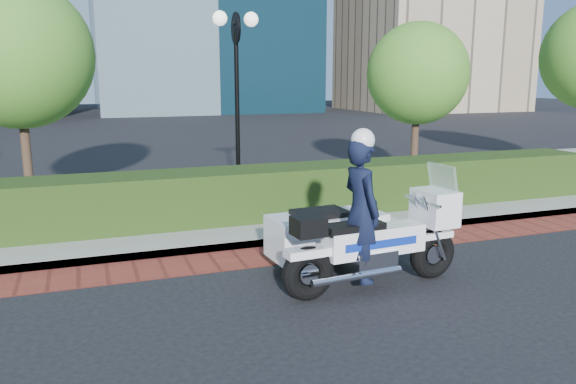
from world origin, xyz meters
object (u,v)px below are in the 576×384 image
object	(u,v)px
tree_c	(418,74)
police_motorcycle	(352,229)
lamppost	(237,77)
tree_b	(17,54)

from	to	relation	value
tree_c	police_motorcycle	world-z (taller)	tree_c
lamppost	tree_c	distance (m)	5.65
lamppost	tree_c	xyz separation A→B (m)	(5.50, 1.30, 0.09)
tree_c	police_motorcycle	bearing A→B (deg)	-128.52
tree_c	police_motorcycle	xyz separation A→B (m)	(-5.20, -6.53, -2.26)
tree_b	tree_c	xyz separation A→B (m)	(10.00, -0.00, -0.39)
lamppost	police_motorcycle	xyz separation A→B (m)	(0.30, -5.23, -2.17)
police_motorcycle	lamppost	bearing A→B (deg)	89.01
tree_c	lamppost	bearing A→B (deg)	-166.70
tree_c	police_motorcycle	distance (m)	8.64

